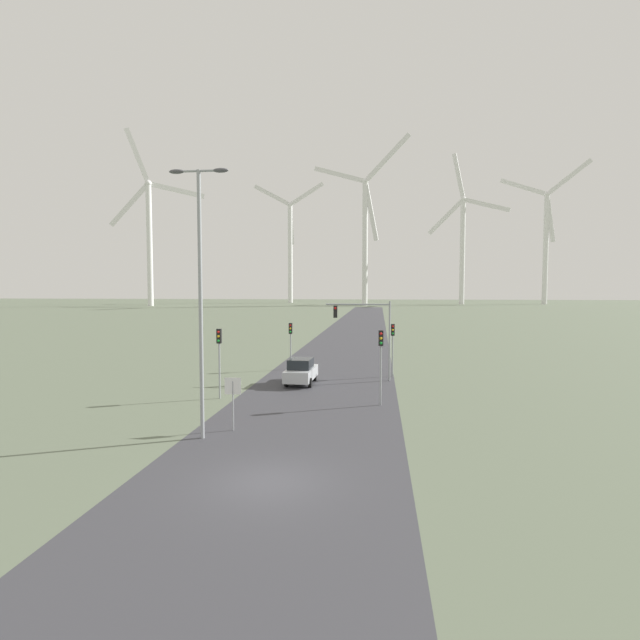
{
  "coord_description": "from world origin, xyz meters",
  "views": [
    {
      "loc": [
        3.82,
        -16.89,
        6.81
      ],
      "look_at": [
        0.0,
        15.31,
        4.77
      ],
      "focal_mm": 28.0,
      "sensor_mm": 36.0,
      "label": 1
    }
  ],
  "objects_px": {
    "streetlamp": "(200,277)",
    "wind_turbine_right": "(463,239)",
    "stop_sign_near": "(233,394)",
    "car_approaching": "(301,371)",
    "traffic_light_post_mid_left": "(291,336)",
    "wind_turbine_far_left": "(149,230)",
    "traffic_light_post_mid_right": "(393,338)",
    "wind_turbine_far_right": "(546,236)",
    "traffic_light_post_near_right": "(381,351)",
    "traffic_light_mast_overhead": "(367,324)",
    "wind_turbine_center": "(365,228)",
    "traffic_light_post_near_left": "(219,348)",
    "wind_turbine_left": "(290,243)"
  },
  "relations": [
    {
      "from": "streetlamp",
      "to": "wind_turbine_right",
      "type": "distance_m",
      "value": 210.25
    },
    {
      "from": "stop_sign_near",
      "to": "car_approaching",
      "type": "height_order",
      "value": "stop_sign_near"
    },
    {
      "from": "traffic_light_post_mid_left",
      "to": "car_approaching",
      "type": "xyz_separation_m",
      "value": [
        1.84,
        -6.11,
        -1.97
      ]
    },
    {
      "from": "wind_turbine_far_left",
      "to": "car_approaching",
      "type": "bearing_deg",
      "value": -61.15
    },
    {
      "from": "traffic_light_post_mid_right",
      "to": "wind_turbine_far_left",
      "type": "distance_m",
      "value": 176.91
    },
    {
      "from": "wind_turbine_far_left",
      "to": "wind_turbine_far_right",
      "type": "distance_m",
      "value": 167.21
    },
    {
      "from": "stop_sign_near",
      "to": "traffic_light_post_near_right",
      "type": "xyz_separation_m",
      "value": [
        7.05,
        6.08,
        1.41
      ]
    },
    {
      "from": "traffic_light_post_mid_left",
      "to": "traffic_light_mast_overhead",
      "type": "relative_size",
      "value": 0.67
    },
    {
      "from": "traffic_light_post_mid_left",
      "to": "car_approaching",
      "type": "distance_m",
      "value": 6.67
    },
    {
      "from": "stop_sign_near",
      "to": "wind_turbine_right",
      "type": "xyz_separation_m",
      "value": [
        43.07,
        203.12,
        26.66
      ]
    },
    {
      "from": "wind_turbine_far_right",
      "to": "wind_turbine_center",
      "type": "bearing_deg",
      "value": -161.58
    },
    {
      "from": "car_approaching",
      "to": "wind_turbine_far_right",
      "type": "bearing_deg",
      "value": 68.22
    },
    {
      "from": "car_approaching",
      "to": "wind_turbine_right",
      "type": "distance_m",
      "value": 197.5
    },
    {
      "from": "traffic_light_mast_overhead",
      "to": "car_approaching",
      "type": "distance_m",
      "value": 6.02
    },
    {
      "from": "wind_turbine_far_right",
      "to": "car_approaching",
      "type": "bearing_deg",
      "value": -111.78
    },
    {
      "from": "traffic_light_post_near_left",
      "to": "traffic_light_post_mid_right",
      "type": "distance_m",
      "value": 14.17
    },
    {
      "from": "stop_sign_near",
      "to": "traffic_light_post_mid_left",
      "type": "bearing_deg",
      "value": 91.39
    },
    {
      "from": "streetlamp",
      "to": "wind_turbine_far_right",
      "type": "height_order",
      "value": "wind_turbine_far_right"
    },
    {
      "from": "wind_turbine_left",
      "to": "wind_turbine_center",
      "type": "distance_m",
      "value": 48.88
    },
    {
      "from": "wind_turbine_far_left",
      "to": "stop_sign_near",
      "type": "bearing_deg",
      "value": -63.33
    },
    {
      "from": "traffic_light_post_near_right",
      "to": "wind_turbine_far_left",
      "type": "height_order",
      "value": "wind_turbine_far_left"
    },
    {
      "from": "traffic_light_post_mid_left",
      "to": "wind_turbine_left",
      "type": "height_order",
      "value": "wind_turbine_left"
    },
    {
      "from": "wind_turbine_far_left",
      "to": "wind_turbine_far_right",
      "type": "xyz_separation_m",
      "value": [
        162.04,
        41.26,
        -0.17
      ]
    },
    {
      "from": "stop_sign_near",
      "to": "traffic_light_post_mid_left",
      "type": "distance_m",
      "value": 18.18
    },
    {
      "from": "traffic_light_post_near_left",
      "to": "stop_sign_near",
      "type": "bearing_deg",
      "value": -66.84
    },
    {
      "from": "traffic_light_post_near_left",
      "to": "wind_turbine_center",
      "type": "xyz_separation_m",
      "value": [
        3.94,
        173.76,
        27.98
      ]
    },
    {
      "from": "wind_turbine_left",
      "to": "wind_turbine_far_right",
      "type": "height_order",
      "value": "wind_turbine_far_right"
    },
    {
      "from": "streetlamp",
      "to": "wind_turbine_far_right",
      "type": "xyz_separation_m",
      "value": [
        80.11,
        207.8,
        22.22
      ]
    },
    {
      "from": "wind_turbine_left",
      "to": "wind_turbine_far_right",
      "type": "relative_size",
      "value": 0.94
    },
    {
      "from": "streetlamp",
      "to": "stop_sign_near",
      "type": "distance_m",
      "value": 5.8
    },
    {
      "from": "wind_turbine_far_left",
      "to": "wind_turbine_left",
      "type": "relative_size",
      "value": 1.19
    },
    {
      "from": "traffic_light_post_mid_right",
      "to": "wind_turbine_right",
      "type": "distance_m",
      "value": 192.26
    },
    {
      "from": "streetlamp",
      "to": "traffic_light_mast_overhead",
      "type": "bearing_deg",
      "value": 65.23
    },
    {
      "from": "traffic_light_post_near_left",
      "to": "car_approaching",
      "type": "height_order",
      "value": "traffic_light_post_near_left"
    },
    {
      "from": "traffic_light_post_near_right",
      "to": "traffic_light_post_mid_left",
      "type": "bearing_deg",
      "value": 121.84
    },
    {
      "from": "traffic_light_post_mid_left",
      "to": "wind_turbine_right",
      "type": "height_order",
      "value": "wind_turbine_right"
    },
    {
      "from": "traffic_light_post_mid_left",
      "to": "streetlamp",
      "type": "bearing_deg",
      "value": -91.74
    },
    {
      "from": "streetlamp",
      "to": "wind_turbine_left",
      "type": "relative_size",
      "value": 0.21
    },
    {
      "from": "wind_turbine_far_left",
      "to": "wind_turbine_center",
      "type": "bearing_deg",
      "value": 10.31
    },
    {
      "from": "wind_turbine_right",
      "to": "wind_turbine_far_right",
      "type": "bearing_deg",
      "value": 5.27
    },
    {
      "from": "streetlamp",
      "to": "wind_turbine_left",
      "type": "xyz_separation_m",
      "value": [
        -34.35,
        214.28,
        21.23
      ]
    },
    {
      "from": "traffic_light_post_mid_left",
      "to": "wind_turbine_left",
      "type": "relative_size",
      "value": 0.07
    },
    {
      "from": "traffic_light_post_near_left",
      "to": "traffic_light_post_near_right",
      "type": "height_order",
      "value": "traffic_light_post_near_right"
    },
    {
      "from": "wind_turbine_center",
      "to": "wind_turbine_far_right",
      "type": "bearing_deg",
      "value": 18.42
    },
    {
      "from": "wind_turbine_far_left",
      "to": "wind_turbine_left",
      "type": "xyz_separation_m",
      "value": [
        47.58,
        47.74,
        -1.16
      ]
    },
    {
      "from": "car_approaching",
      "to": "wind_turbine_far_right",
      "type": "xyz_separation_m",
      "value": [
        77.68,
        194.4,
        28.64
      ]
    },
    {
      "from": "traffic_light_post_near_right",
      "to": "traffic_light_post_mid_right",
      "type": "xyz_separation_m",
      "value": [
        0.94,
        9.72,
        -0.21
      ]
    },
    {
      "from": "traffic_light_post_near_right",
      "to": "wind_turbine_center",
      "type": "bearing_deg",
      "value": 91.96
    },
    {
      "from": "traffic_light_post_mid_left",
      "to": "wind_turbine_right",
      "type": "bearing_deg",
      "value": 76.76
    },
    {
      "from": "traffic_light_post_mid_right",
      "to": "traffic_light_post_mid_left",
      "type": "bearing_deg",
      "value": 164.53
    }
  ]
}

